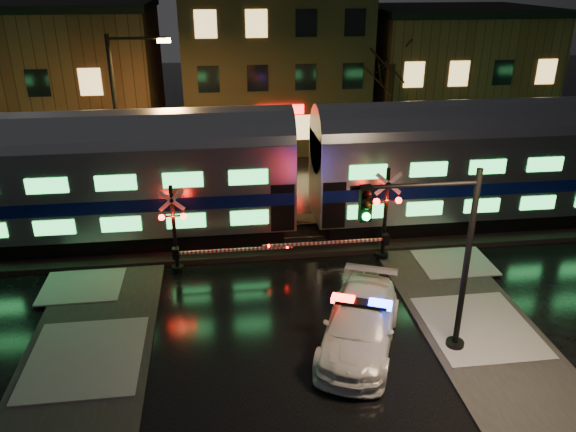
% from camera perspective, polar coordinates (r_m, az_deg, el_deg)
% --- Properties ---
extents(ground, '(120.00, 120.00, 0.00)m').
position_cam_1_polar(ground, '(21.40, -0.84, -8.18)').
color(ground, black).
rests_on(ground, ground).
extents(ballast, '(90.00, 4.20, 0.24)m').
position_cam_1_polar(ballast, '(25.71, -2.12, -2.10)').
color(ballast, black).
rests_on(ballast, ground).
extents(sidewalk_left, '(4.00, 20.00, 0.12)m').
position_cam_1_polar(sidewalk_left, '(17.09, -21.86, -19.52)').
color(sidewalk_left, '#2D2D2D').
rests_on(sidewalk_left, ground).
extents(sidewalk_right, '(4.00, 20.00, 0.12)m').
position_cam_1_polar(sidewalk_right, '(18.55, 22.74, -15.78)').
color(sidewalk_right, '#2D2D2D').
rests_on(sidewalk_right, ground).
extents(building_left, '(14.00, 10.00, 9.00)m').
position_cam_1_polar(building_left, '(42.10, -22.93, 12.59)').
color(building_left, '#543220').
rests_on(building_left, ground).
extents(building_mid, '(12.00, 11.00, 11.50)m').
position_cam_1_polar(building_mid, '(41.14, -1.73, 15.93)').
color(building_mid, brown).
rests_on(building_mid, ground).
extents(building_right, '(12.00, 10.00, 8.50)m').
position_cam_1_polar(building_right, '(44.09, 15.94, 13.62)').
color(building_right, '#543220').
rests_on(building_right, ground).
extents(train, '(51.00, 3.12, 5.92)m').
position_cam_1_polar(train, '(24.65, 1.57, 4.96)').
color(train, black).
rests_on(train, ballast).
extents(police_car, '(4.13, 5.90, 1.76)m').
position_cam_1_polar(police_car, '(18.60, 7.33, -10.89)').
color(police_car, white).
rests_on(police_car, ground).
extents(crossing_signal_right, '(5.78, 0.66, 4.09)m').
position_cam_1_polar(crossing_signal_right, '(23.39, 9.01, -0.87)').
color(crossing_signal_right, black).
rests_on(crossing_signal_right, ground).
extents(crossing_signal_left, '(5.31, 0.64, 3.76)m').
position_cam_1_polar(crossing_signal_left, '(22.63, -10.50, -2.26)').
color(crossing_signal_left, black).
rests_on(crossing_signal_left, ground).
extents(traffic_light, '(4.00, 0.71, 6.19)m').
position_cam_1_polar(traffic_light, '(17.40, 14.86, -4.57)').
color(traffic_light, black).
rests_on(traffic_light, ground).
extents(streetlight, '(2.91, 0.30, 8.70)m').
position_cam_1_polar(streetlight, '(28.13, -16.42, 9.84)').
color(streetlight, black).
rests_on(streetlight, ground).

